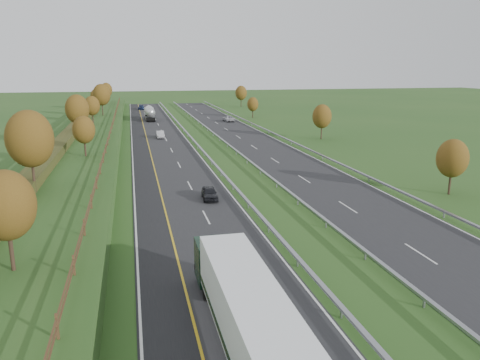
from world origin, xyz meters
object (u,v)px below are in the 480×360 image
at_px(car_small_far, 141,107).
at_px(car_dark_near, 210,193).
at_px(car_silver_mid, 160,134).
at_px(road_tanker, 150,113).
at_px(box_lorry, 244,309).
at_px(car_oncoming, 229,119).

bearing_deg(car_small_far, car_dark_near, -85.37).
bearing_deg(car_small_far, car_silver_mid, -85.84).
bearing_deg(car_silver_mid, road_tanker, 89.95).
xyz_separation_m(box_lorry, car_small_far, (-1.34, 134.79, -1.63)).
xyz_separation_m(road_tanker, car_oncoming, (19.05, -8.17, -1.10)).
height_order(road_tanker, car_small_far, road_tanker).
bearing_deg(road_tanker, car_oncoming, -23.21).
xyz_separation_m(box_lorry, road_tanker, (0.03, 103.56, -0.47)).
distance_m(box_lorry, road_tanker, 103.56).
height_order(road_tanker, car_silver_mid, road_tanker).
xyz_separation_m(road_tanker, car_small_far, (-1.37, 31.23, -1.16)).
relative_size(box_lorry, car_dark_near, 4.32).
bearing_deg(box_lorry, car_silver_mid, 89.54).
relative_size(road_tanker, car_small_far, 2.46).
height_order(box_lorry, car_oncoming, box_lorry).
bearing_deg(car_dark_near, car_oncoming, 80.04).
distance_m(road_tanker, car_dark_near, 76.79).
distance_m(car_silver_mid, car_small_far, 63.71).
relative_size(car_dark_near, car_silver_mid, 0.92).
xyz_separation_m(road_tanker, car_dark_near, (2.77, -76.74, -1.18)).
relative_size(road_tanker, car_oncoming, 2.17).
bearing_deg(car_small_far, road_tanker, -85.06).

